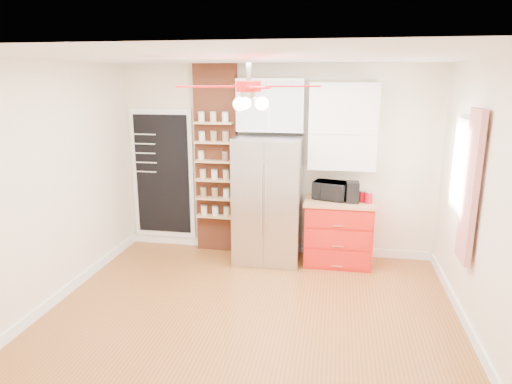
% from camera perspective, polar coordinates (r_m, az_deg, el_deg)
% --- Properties ---
extents(floor, '(4.50, 4.50, 0.00)m').
position_cam_1_polar(floor, '(5.11, -0.80, -15.31)').
color(floor, '#9D5627').
rests_on(floor, ground).
extents(ceiling, '(4.50, 4.50, 0.00)m').
position_cam_1_polar(ceiling, '(4.46, -0.93, 16.54)').
color(ceiling, white).
rests_on(ceiling, wall_back).
extents(wall_back, '(4.50, 0.02, 2.70)m').
position_cam_1_polar(wall_back, '(6.53, 2.49, 3.87)').
color(wall_back, '#F2E2C2').
rests_on(wall_back, floor).
extents(wall_front, '(4.50, 0.02, 2.70)m').
position_cam_1_polar(wall_front, '(2.77, -8.90, -10.86)').
color(wall_front, '#F2E2C2').
rests_on(wall_front, floor).
extents(wall_left, '(0.02, 4.00, 2.70)m').
position_cam_1_polar(wall_left, '(5.48, -24.61, 0.59)').
color(wall_left, '#F2E2C2').
rests_on(wall_left, floor).
extents(wall_right, '(0.02, 4.00, 2.70)m').
position_cam_1_polar(wall_right, '(4.73, 26.97, -1.67)').
color(wall_right, '#F2E2C2').
rests_on(wall_right, floor).
extents(chalkboard, '(0.95, 0.05, 1.95)m').
position_cam_1_polar(chalkboard, '(6.97, -11.56, 2.16)').
color(chalkboard, white).
rests_on(chalkboard, wall_back).
extents(brick_pillar, '(0.60, 0.16, 2.70)m').
position_cam_1_polar(brick_pillar, '(6.62, -4.93, 3.97)').
color(brick_pillar, brown).
rests_on(brick_pillar, floor).
extents(fridge, '(0.90, 0.70, 1.75)m').
position_cam_1_polar(fridge, '(6.28, 1.54, -0.97)').
color(fridge, silver).
rests_on(fridge, floor).
extents(upper_glass_cabinet, '(0.90, 0.35, 0.70)m').
position_cam_1_polar(upper_glass_cabinet, '(6.27, 1.89, 10.82)').
color(upper_glass_cabinet, white).
rests_on(upper_glass_cabinet, wall_back).
extents(red_cabinet, '(0.94, 0.64, 0.90)m').
position_cam_1_polar(red_cabinet, '(6.39, 10.25, -4.90)').
color(red_cabinet, red).
rests_on(red_cabinet, floor).
extents(upper_shelf_unit, '(0.90, 0.30, 1.15)m').
position_cam_1_polar(upper_shelf_unit, '(6.25, 10.82, 8.04)').
color(upper_shelf_unit, white).
rests_on(upper_shelf_unit, wall_back).
extents(window, '(0.04, 0.75, 1.05)m').
position_cam_1_polar(window, '(5.53, 24.43, 2.84)').
color(window, white).
rests_on(window, wall_right).
extents(curtain, '(0.06, 0.40, 1.55)m').
position_cam_1_polar(curtain, '(5.02, 25.23, 0.53)').
color(curtain, red).
rests_on(curtain, wall_right).
extents(ceiling_fan, '(1.40, 1.40, 0.44)m').
position_cam_1_polar(ceiling_fan, '(4.45, -0.91, 12.98)').
color(ceiling_fan, silver).
rests_on(ceiling_fan, ceiling).
extents(toaster_oven, '(0.51, 0.40, 0.25)m').
position_cam_1_polar(toaster_oven, '(6.27, 9.28, 0.20)').
color(toaster_oven, black).
rests_on(toaster_oven, red_cabinet).
extents(coffee_maker, '(0.17, 0.21, 0.28)m').
position_cam_1_polar(coffee_maker, '(6.17, 11.97, -0.01)').
color(coffee_maker, black).
rests_on(coffee_maker, red_cabinet).
extents(canister_left, '(0.12, 0.12, 0.15)m').
position_cam_1_polar(canister_left, '(6.18, 13.88, -0.70)').
color(canister_left, '#B40A19').
rests_on(canister_left, red_cabinet).
extents(canister_right, '(0.10, 0.10, 0.14)m').
position_cam_1_polar(canister_right, '(6.24, 13.12, -0.55)').
color(canister_right, '#BA0A16').
rests_on(canister_right, red_cabinet).
extents(pantry_jar_oats, '(0.11, 0.11, 0.12)m').
position_cam_1_polar(pantry_jar_oats, '(6.55, -6.89, 4.56)').
color(pantry_jar_oats, beige).
rests_on(pantry_jar_oats, brick_pillar).
extents(pantry_jar_beans, '(0.10, 0.10, 0.12)m').
position_cam_1_polar(pantry_jar_beans, '(6.45, -3.86, 4.45)').
color(pantry_jar_beans, brown).
rests_on(pantry_jar_beans, brick_pillar).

